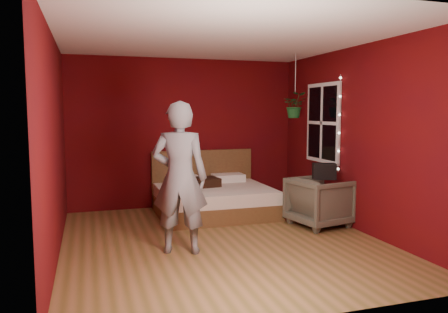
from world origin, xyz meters
TOP-DOWN VIEW (x-y plane):
  - floor at (0.00, 0.00)m, footprint 4.50×4.50m
  - room_walls at (0.00, 0.00)m, footprint 4.04×4.54m
  - window at (1.97, 0.90)m, footprint 0.05×0.97m
  - fairy_lights at (1.94, 0.38)m, footprint 0.04×0.04m
  - bed at (0.30, 1.51)m, footprint 1.81×1.54m
  - person at (-0.61, -0.28)m, footprint 0.77×0.63m
  - armchair at (1.60, 0.30)m, footprint 0.93×0.91m
  - handbag at (1.57, 0.15)m, footprint 0.36×0.26m
  - throw_pillow at (0.20, 1.57)m, footprint 0.45×0.45m
  - hanging_plant at (1.58, 1.12)m, footprint 0.47×0.45m

SIDE VIEW (x-z plane):
  - floor at x=0.00m, z-range 0.00..0.00m
  - bed at x=0.30m, z-range -0.24..0.76m
  - armchair at x=1.60m, z-range 0.00..0.72m
  - throw_pillow at x=0.20m, z-range 0.45..0.59m
  - handbag at x=1.57m, z-range 0.72..0.95m
  - person at x=-0.61m, z-range 0.00..1.81m
  - fairy_lights at x=1.94m, z-range 0.77..2.22m
  - window at x=1.97m, z-range 0.87..2.14m
  - room_walls at x=0.00m, z-range 0.37..2.99m
  - hanging_plant at x=1.58m, z-range 1.27..2.30m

